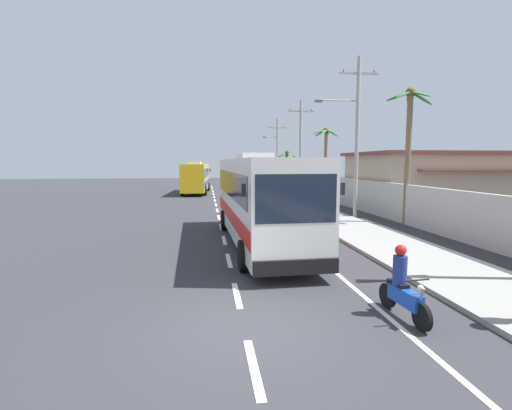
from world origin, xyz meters
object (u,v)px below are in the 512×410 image
utility_pole_distant (277,152)px  coach_bus_foreground (259,197)px  motorcycle_beside_bus (402,289)px  utility_pole_far (300,148)px  utility_pole_mid (356,133)px  palm_nearest (409,134)px  motorcycle_trailing (282,204)px  roadside_building (435,181)px  palm_third (326,150)px  coach_bus_far_lane (196,177)px  palm_second (287,161)px

utility_pole_distant → coach_bus_foreground: bearing=-101.8°
motorcycle_beside_bus → utility_pole_far: size_ratio=0.21×
utility_pole_mid → palm_nearest: (2.06, -2.67, -0.24)m
motorcycle_beside_bus → motorcycle_trailing: bearing=87.5°
motorcycle_trailing → utility_pole_far: utility_pole_far is taller
coach_bus_foreground → roadside_building: size_ratio=1.03×
palm_third → motorcycle_trailing: bearing=-121.4°
utility_pole_mid → palm_third: (2.43, 13.64, -0.57)m
coach_bus_far_lane → utility_pole_distant: (10.44, 5.48, 3.05)m
coach_bus_far_lane → motorcycle_beside_bus: 36.92m
palm_second → motorcycle_beside_bus: bearing=-98.0°
utility_pole_mid → utility_pole_distant: bearing=90.1°
coach_bus_foreground → palm_third: 22.64m
utility_pole_distant → palm_third: utility_pole_distant is taller
motorcycle_beside_bus → palm_second: bearing=82.0°
palm_nearest → palm_second: size_ratio=1.54×
coach_bus_far_lane → motorcycle_trailing: coach_bus_far_lane is taller
motorcycle_beside_bus → palm_nearest: size_ratio=0.26×
utility_pole_far → utility_pole_mid: bearing=-89.2°
coach_bus_foreground → motorcycle_beside_bus: size_ratio=6.22×
palm_nearest → roadside_building: 9.21m
palm_nearest → motorcycle_trailing: bearing=137.4°
utility_pole_mid → palm_third: bearing=79.9°
palm_second → coach_bus_foreground: bearing=-104.3°
utility_pole_distant → palm_second: utility_pole_distant is taller
palm_third → palm_nearest: bearing=-91.3°
coach_bus_foreground → utility_pole_mid: bearing=43.9°
coach_bus_far_lane → roadside_building: roadside_building is taller
utility_pole_mid → palm_second: size_ratio=2.00×
palm_second → roadside_building: size_ratio=0.42×
coach_bus_far_lane → utility_pole_mid: utility_pole_mid is taller
coach_bus_far_lane → palm_third: size_ratio=1.56×
motorcycle_trailing → utility_pole_distant: utility_pole_distant is taller
motorcycle_trailing → roadside_building: (11.99, 0.82, 1.51)m
utility_pole_distant → utility_pole_mid: bearing=-89.9°
coach_bus_far_lane → motorcycle_beside_bus: coach_bus_far_lane is taller
palm_nearest → roadside_building: palm_nearest is taller
coach_bus_foreground → utility_pole_distant: (6.98, 33.52, 2.88)m
motorcycle_trailing → utility_pole_mid: size_ratio=0.20×
coach_bus_foreground → utility_pole_far: size_ratio=1.29×
coach_bus_foreground → coach_bus_far_lane: (-3.46, 28.04, -0.17)m
utility_pole_far → utility_pole_distant: size_ratio=1.02×
utility_pole_mid → roadside_building: 9.35m
roadside_building → palm_nearest: bearing=-132.2°
utility_pole_distant → palm_second: size_ratio=1.86×
motorcycle_beside_bus → roadside_building: (12.80, 18.99, 1.49)m
palm_nearest → palm_second: 25.35m
palm_second → utility_pole_mid: bearing=-91.2°
utility_pole_distant → motorcycle_beside_bus: bearing=-96.6°
utility_pole_far → utility_pole_distant: bearing=89.4°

